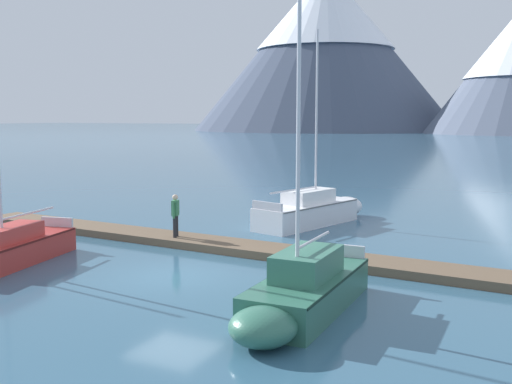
{
  "coord_description": "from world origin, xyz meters",
  "views": [
    {
      "loc": [
        10.52,
        -15.54,
        5.02
      ],
      "look_at": [
        0.0,
        6.0,
        2.0
      ],
      "focal_mm": 42.08,
      "sensor_mm": 36.0,
      "label": 1
    }
  ],
  "objects_px": {
    "sailboat_mid_dock_port": "(314,210)",
    "person_on_dock": "(175,213)",
    "sailboat_second_berth": "(5,251)",
    "sailboat_mid_dock_starboard": "(302,291)"
  },
  "relations": [
    {
      "from": "sailboat_second_berth",
      "to": "sailboat_mid_dock_starboard",
      "type": "height_order",
      "value": "sailboat_second_berth"
    },
    {
      "from": "sailboat_mid_dock_starboard",
      "to": "sailboat_second_berth",
      "type": "bearing_deg",
      "value": 179.38
    },
    {
      "from": "person_on_dock",
      "to": "sailboat_mid_dock_port",
      "type": "bearing_deg",
      "value": 64.01
    },
    {
      "from": "sailboat_second_berth",
      "to": "sailboat_mid_dock_port",
      "type": "bearing_deg",
      "value": 62.6
    },
    {
      "from": "sailboat_second_berth",
      "to": "sailboat_mid_dock_port",
      "type": "relative_size",
      "value": 1.02
    },
    {
      "from": "sailboat_mid_dock_starboard",
      "to": "person_on_dock",
      "type": "bearing_deg",
      "value": 143.24
    },
    {
      "from": "sailboat_mid_dock_port",
      "to": "person_on_dock",
      "type": "relative_size",
      "value": 5.3
    },
    {
      "from": "sailboat_second_berth",
      "to": "person_on_dock",
      "type": "relative_size",
      "value": 5.41
    },
    {
      "from": "sailboat_mid_dock_port",
      "to": "sailboat_mid_dock_starboard",
      "type": "relative_size",
      "value": 1.0
    },
    {
      "from": "sailboat_second_berth",
      "to": "person_on_dock",
      "type": "xyz_separation_m",
      "value": [
        3.1,
        5.58,
        0.69
      ]
    }
  ]
}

